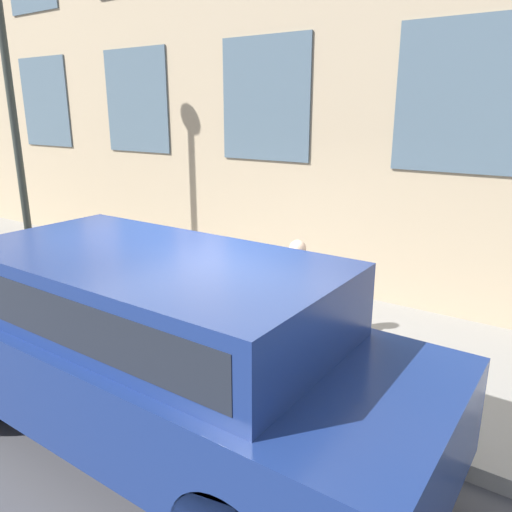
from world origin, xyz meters
name	(u,v)px	position (x,y,z in m)	size (l,w,h in m)	color
ground_plane	(221,386)	(0.00, 0.00, 0.00)	(80.00, 80.00, 0.00)	#47474C
sidewalk	(292,331)	(1.49, 0.00, 0.08)	(2.97, 60.00, 0.16)	gray
fire_hydrant	(216,312)	(0.58, 0.53, 0.54)	(0.36, 0.47, 0.74)	red
person	(297,281)	(1.16, -0.24, 0.91)	(0.30, 0.20, 1.25)	navy
parked_truck_navy_near	(146,335)	(-1.06, -0.06, 1.03)	(1.83, 5.12, 1.76)	black
street_lamp	(7,73)	(0.76, 4.68, 3.40)	(0.36, 0.36, 5.18)	#2D332D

